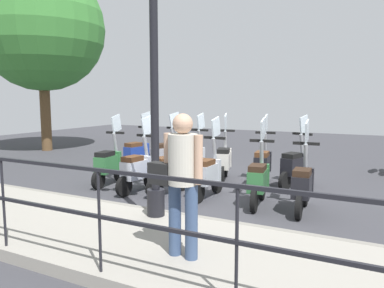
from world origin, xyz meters
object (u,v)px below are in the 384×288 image
(scooter_far_3, at_px, (194,158))
(scooter_far_4, at_px, (165,154))
(tree_large, at_px, (41,28))
(scooter_near_0, at_px, (303,184))
(lamp_post_near, at_px, (155,98))
(pedestrian_with_bag, at_px, (181,174))
(scooter_near_3, at_px, (169,170))
(scooter_near_4, at_px, (137,169))
(scooter_near_5, at_px, (109,163))
(scooter_far_0, at_px, (295,165))
(scooter_near_1, at_px, (259,179))
(scooter_far_2, at_px, (224,160))
(scooter_far_1, at_px, (263,163))
(scooter_near_2, at_px, (208,173))
(scooter_far_5, at_px, (138,153))

(scooter_far_3, relative_size, scooter_far_4, 1.00)
(tree_large, height_order, scooter_near_0, tree_large)
(lamp_post_near, relative_size, pedestrian_with_bag, 2.50)
(scooter_near_3, bearing_deg, scooter_near_4, 117.25)
(scooter_near_5, bearing_deg, scooter_far_0, -72.44)
(scooter_near_0, bearing_deg, scooter_far_3, 57.12)
(scooter_near_1, height_order, scooter_near_4, same)
(lamp_post_near, height_order, scooter_far_2, lamp_post_near)
(scooter_far_0, distance_m, scooter_far_1, 0.68)
(scooter_near_0, xyz_separation_m, scooter_far_4, (1.79, 3.75, 0.00))
(lamp_post_near, relative_size, scooter_near_4, 2.58)
(scooter_far_0, xyz_separation_m, scooter_far_4, (0.09, 3.27, 0.00))
(scooter_near_2, height_order, scooter_near_5, same)
(scooter_far_2, bearing_deg, scooter_far_3, 84.25)
(scooter_far_0, bearing_deg, scooter_near_4, 140.41)
(scooter_near_3, xyz_separation_m, scooter_near_4, (-0.16, 0.65, 0.00))
(scooter_near_0, xyz_separation_m, scooter_far_5, (1.65, 4.50, 0.00))
(scooter_near_4, xyz_separation_m, scooter_far_0, (1.85, -2.74, 0.00))
(lamp_post_near, height_order, scooter_far_0, lamp_post_near)
(pedestrian_with_bag, distance_m, scooter_near_4, 3.60)
(pedestrian_with_bag, bearing_deg, scooter_far_2, 22.10)
(lamp_post_near, distance_m, scooter_far_2, 3.63)
(scooter_far_1, relative_size, scooter_far_2, 1.00)
(lamp_post_near, bearing_deg, scooter_far_2, 4.69)
(lamp_post_near, height_order, scooter_near_1, lamp_post_near)
(scooter_far_5, bearing_deg, lamp_post_near, -130.92)
(scooter_far_3, bearing_deg, lamp_post_near, -161.05)
(pedestrian_with_bag, bearing_deg, scooter_far_5, 45.81)
(scooter_far_0, xyz_separation_m, scooter_far_5, (-0.05, 4.02, 0.00))
(lamp_post_near, distance_m, pedestrian_with_bag, 1.72)
(pedestrian_with_bag, distance_m, scooter_far_3, 4.77)
(pedestrian_with_bag, bearing_deg, scooter_far_0, 1.67)
(scooter_near_1, relative_size, scooter_far_1, 1.00)
(scooter_far_1, bearing_deg, scooter_near_5, 109.36)
(scooter_far_2, xyz_separation_m, scooter_far_5, (-0.03, 2.40, 0.00))
(scooter_near_3, height_order, scooter_far_1, same)
(tree_large, bearing_deg, scooter_near_0, -108.91)
(scooter_far_3, distance_m, scooter_far_5, 1.70)
(tree_large, bearing_deg, scooter_near_4, -118.21)
(tree_large, height_order, scooter_near_3, tree_large)
(pedestrian_with_bag, distance_m, scooter_near_2, 3.07)
(pedestrian_with_bag, height_order, scooter_near_4, pedestrian_with_bag)
(scooter_near_2, height_order, scooter_far_2, same)
(lamp_post_near, height_order, scooter_near_2, lamp_post_near)
(scooter_near_4, bearing_deg, scooter_far_0, -50.93)
(scooter_near_1, distance_m, scooter_near_4, 2.46)
(scooter_far_5, bearing_deg, scooter_near_2, -109.51)
(scooter_near_0, relative_size, scooter_far_0, 1.00)
(lamp_post_near, xyz_separation_m, scooter_near_4, (1.49, 1.39, -1.42))
(scooter_near_4, distance_m, scooter_far_3, 1.75)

